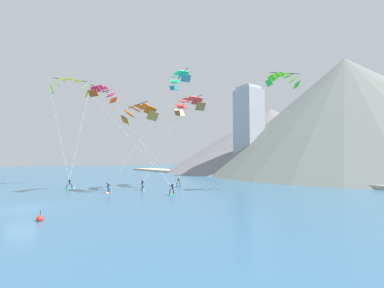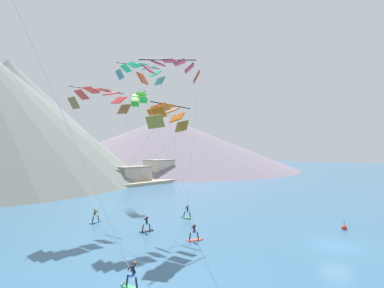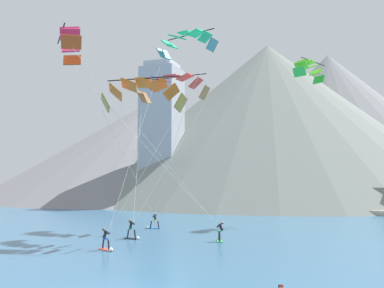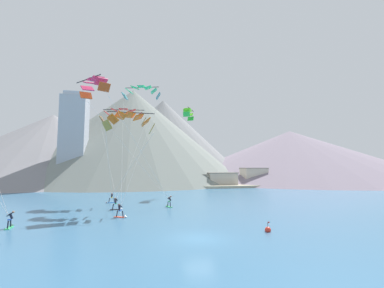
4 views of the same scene
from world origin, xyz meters
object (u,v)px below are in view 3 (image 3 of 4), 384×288
Objects in this scene: parafoil_kite_near_trail at (187,42)px; parafoil_kite_far_left at (144,92)px; kitesurfer_mid_center at (133,233)px; parafoil_kite_distant_high_outer at (309,69)px; parafoil_kite_far_right at (71,43)px; kitesurfer_near_trail at (107,244)px; parafoil_kite_mid_center at (173,85)px; kitesurfer_far_right at (220,235)px; kitesurfer_far_left at (153,224)px.

parafoil_kite_near_trail is 1.49× the size of parafoil_kite_far_left.
parafoil_kite_distant_high_outer reaches higher than kitesurfer_mid_center.
kitesurfer_mid_center is 0.12× the size of parafoil_kite_far_right.
parafoil_kite_far_right is at bearing -117.61° from parafoil_kite_near_trail.
kitesurfer_near_trail is 21.10m from parafoil_kite_mid_center.
parafoil_kite_far_right reaches higher than kitesurfer_far_right.
kitesurfer_far_right is 0.10× the size of parafoil_kite_near_trail.
parafoil_kite_distant_high_outer reaches higher than parafoil_kite_far_left.
kitesurfer_mid_center is at bearing 139.02° from parafoil_kite_far_left.
parafoil_kite_far_right is at bearing -114.05° from kitesurfer_mid_center.
parafoil_kite_distant_high_outer is at bearing 52.13° from parafoil_kite_near_trail.
kitesurfer_far_right is at bearing 48.37° from kitesurfer_near_trail.
parafoil_kite_far_left is 0.80× the size of parafoil_kite_far_right.
kitesurfer_far_right is (6.38, 7.18, 0.04)m from kitesurfer_near_trail.
kitesurfer_far_left is 20.36m from parafoil_kite_far_right.
kitesurfer_mid_center is 16.42m from parafoil_kite_far_right.
kitesurfer_mid_center is at bearing 99.36° from kitesurfer_near_trail.
parafoil_kite_far_right is at bearing -144.57° from kitesurfer_far_right.
parafoil_kite_distant_high_outer is (6.23, 17.21, 17.76)m from kitesurfer_far_right.
parafoil_kite_near_trail reaches higher than kitesurfer_far_left.
parafoil_kite_distant_high_outer is (15.32, 10.74, 17.77)m from kitesurfer_far_left.
kitesurfer_mid_center is 0.10× the size of parafoil_kite_near_trail.
kitesurfer_mid_center is at bearing -89.62° from parafoil_kite_mid_center.
parafoil_kite_mid_center reaches higher than kitesurfer_near_trail.
parafoil_kite_far_left is (1.52, -1.32, 11.86)m from kitesurfer_mid_center.
parafoil_kite_far_left is at bearing -40.98° from kitesurfer_mid_center.
parafoil_kite_near_trail is at bearing -127.87° from parafoil_kite_distant_high_outer.
parafoil_kite_far_right reaches higher than parafoil_kite_mid_center.
parafoil_kite_distant_high_outer reaches higher than kitesurfer_far_right.
kitesurfer_far_right is 0.30× the size of parafoil_kite_distant_high_outer.
parafoil_kite_far_left is (1.58, -10.41, -2.92)m from parafoil_kite_mid_center.
kitesurfer_far_right reaches higher than kitesurfer_near_trail.
kitesurfer_near_trail is at bearing -117.33° from parafoil_kite_distant_high_outer.
parafoil_kite_distant_high_outer is at bearing 34.67° from parafoil_kite_mid_center.
parafoil_kite_distant_high_outer is at bearing 56.37° from parafoil_kite_far_right.
parafoil_kite_far_right is (-0.82, -13.53, 15.20)m from kitesurfer_far_left.
parafoil_kite_mid_center is (1.69, 1.31, 14.81)m from kitesurfer_far_left.
parafoil_kite_far_left is at bearing 83.05° from kitesurfer_near_trail.
parafoil_kite_far_right is (-9.92, -7.05, 15.19)m from kitesurfer_far_right.
kitesurfer_mid_center is 12.03m from parafoil_kite_far_left.
kitesurfer_near_trail is 0.96× the size of kitesurfer_far_left.
kitesurfer_far_left is 18.86m from parafoil_kite_near_trail.
parafoil_kite_far_left is (0.55, 4.55, 11.92)m from kitesurfer_near_trail.
kitesurfer_near_trail is at bearing -78.74° from kitesurfer_far_left.
kitesurfer_mid_center is 0.12× the size of parafoil_kite_mid_center.
parafoil_kite_near_trail reaches higher than parafoil_kite_far_left.
parafoil_kite_far_right is 29.26m from parafoil_kite_distant_high_outer.
kitesurfer_far_right reaches higher than kitesurfer_far_left.
parafoil_kite_far_right is (-4.09, -4.43, 3.30)m from parafoil_kite_far_left.
parafoil_kite_near_trail reaches higher than parafoil_kite_mid_center.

